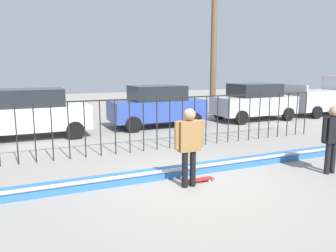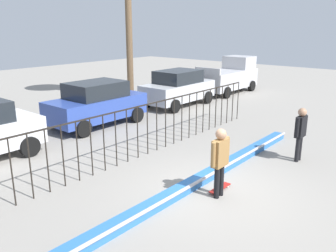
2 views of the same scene
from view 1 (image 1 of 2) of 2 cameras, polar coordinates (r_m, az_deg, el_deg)
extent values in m
plane|color=gray|center=(7.93, 4.03, -9.72)|extent=(60.00, 60.00, 0.00)
cube|color=#2D6BB7|center=(8.40, 2.10, -7.78)|extent=(11.00, 0.36, 0.22)
cylinder|color=#B2B2B7|center=(8.21, 2.66, -7.39)|extent=(11.00, 0.09, 0.09)
cylinder|color=black|center=(10.03, -24.76, -1.31)|extent=(0.04, 0.04, 1.73)
cylinder|color=black|center=(10.03, -22.10, -1.13)|extent=(0.04, 0.04, 1.73)
cylinder|color=black|center=(10.05, -19.45, -0.94)|extent=(0.04, 0.04, 1.73)
cylinder|color=black|center=(10.10, -16.82, -0.75)|extent=(0.04, 0.04, 1.73)
cylinder|color=black|center=(10.17, -14.21, -0.56)|extent=(0.04, 0.04, 1.73)
cylinder|color=black|center=(10.25, -11.64, -0.37)|extent=(0.04, 0.04, 1.73)
cylinder|color=black|center=(10.36, -9.12, -0.19)|extent=(0.04, 0.04, 1.73)
cylinder|color=black|center=(10.49, -6.66, -0.01)|extent=(0.04, 0.04, 1.73)
cylinder|color=black|center=(10.63, -4.26, 0.17)|extent=(0.04, 0.04, 1.73)
cylinder|color=black|center=(10.80, -1.93, 0.34)|extent=(0.04, 0.04, 1.73)
cylinder|color=black|center=(10.98, 0.32, 0.50)|extent=(0.04, 0.04, 1.73)
cylinder|color=black|center=(11.18, 2.50, 0.66)|extent=(0.04, 0.04, 1.73)
cylinder|color=black|center=(11.39, 4.60, 0.81)|extent=(0.04, 0.04, 1.73)
cylinder|color=black|center=(11.62, 6.63, 0.96)|extent=(0.04, 0.04, 1.73)
cylinder|color=black|center=(11.86, 8.57, 1.10)|extent=(0.04, 0.04, 1.73)
cylinder|color=black|center=(12.12, 10.43, 1.23)|extent=(0.04, 0.04, 1.73)
cylinder|color=black|center=(12.39, 12.21, 1.35)|extent=(0.04, 0.04, 1.73)
cylinder|color=black|center=(12.66, 13.92, 1.47)|extent=(0.04, 0.04, 1.73)
cylinder|color=black|center=(12.96, 15.55, 1.58)|extent=(0.04, 0.04, 1.73)
cylinder|color=black|center=(13.26, 17.11, 1.69)|extent=(0.04, 0.04, 1.73)
cylinder|color=black|center=(13.57, 18.60, 1.79)|extent=(0.04, 0.04, 1.73)
cylinder|color=black|center=(13.88, 20.02, 1.88)|extent=(0.04, 0.04, 1.73)
cylinder|color=black|center=(14.21, 21.37, 1.97)|extent=(0.04, 0.04, 1.73)
cylinder|color=black|center=(14.54, 22.67, 2.05)|extent=(0.04, 0.04, 1.73)
cube|color=black|center=(10.52, -4.32, 4.72)|extent=(14.00, 0.04, 0.04)
cylinder|color=black|center=(7.49, 2.95, -7.52)|extent=(0.14, 0.14, 0.83)
cylinder|color=black|center=(7.58, 4.30, -7.33)|extent=(0.14, 0.14, 0.83)
cube|color=olive|center=(7.34, 3.69, -1.74)|extent=(0.51, 0.22, 0.69)
sphere|color=#A87A5B|center=(7.26, 3.74, 1.98)|extent=(0.27, 0.27, 0.27)
cylinder|color=olive|center=(7.20, 1.52, -1.66)|extent=(0.11, 0.11, 0.62)
cylinder|color=olive|center=(7.48, 5.79, -1.27)|extent=(0.11, 0.11, 0.62)
cube|color=#A51E19|center=(7.93, 5.20, -9.26)|extent=(0.80, 0.20, 0.02)
cylinder|color=silver|center=(8.13, 6.61, -9.06)|extent=(0.05, 0.03, 0.05)
cylinder|color=silver|center=(8.01, 7.17, -9.37)|extent=(0.05, 0.03, 0.05)
cylinder|color=silver|center=(7.88, 3.18, -9.62)|extent=(0.05, 0.03, 0.05)
cylinder|color=silver|center=(7.76, 3.70, -9.96)|extent=(0.05, 0.03, 0.05)
cylinder|color=black|center=(9.34, 25.91, -5.09)|extent=(0.14, 0.14, 0.81)
cylinder|color=black|center=(9.48, 26.66, -4.93)|extent=(0.14, 0.14, 0.81)
cube|color=black|center=(9.26, 26.63, -0.59)|extent=(0.49, 0.21, 0.67)
sphere|color=#A87A5B|center=(9.20, 26.86, 2.26)|extent=(0.26, 0.26, 0.26)
cylinder|color=black|center=(9.03, 25.45, -0.52)|extent=(0.11, 0.11, 0.60)
cube|color=silver|center=(13.78, -22.46, 1.35)|extent=(4.30, 1.90, 0.90)
cube|color=#1E2328|center=(13.70, -22.67, 4.58)|extent=(2.36, 1.71, 0.66)
cylinder|color=black|center=(14.89, -16.85, 0.51)|extent=(0.68, 0.22, 0.68)
cylinder|color=black|center=(13.03, -15.77, -0.73)|extent=(0.68, 0.22, 0.68)
cube|color=#2D479E|center=(15.22, -1.91, 2.84)|extent=(4.30, 1.90, 0.90)
cube|color=#1E2328|center=(15.14, -1.93, 5.77)|extent=(2.37, 1.71, 0.66)
cylinder|color=black|center=(16.73, 1.51, 1.93)|extent=(0.68, 0.22, 0.68)
cylinder|color=black|center=(15.05, 4.63, 1.00)|extent=(0.68, 0.22, 0.68)
cylinder|color=black|center=(15.70, -8.17, 1.30)|extent=(0.68, 0.22, 0.68)
cylinder|color=black|center=(13.90, -6.01, 0.24)|extent=(0.68, 0.22, 0.68)
cube|color=#B7BABF|center=(17.77, 14.64, 3.54)|extent=(4.30, 1.90, 0.90)
cube|color=#1E2328|center=(17.71, 14.75, 6.05)|extent=(2.37, 1.71, 0.66)
cylinder|color=black|center=(19.48, 16.21, 2.67)|extent=(0.68, 0.22, 0.68)
cylinder|color=black|center=(18.08, 20.08, 1.93)|extent=(0.68, 0.22, 0.68)
cylinder|color=black|center=(17.74, 8.96, 2.27)|extent=(0.68, 0.22, 0.68)
cylinder|color=black|center=(16.20, 12.61, 1.43)|extent=(0.68, 0.22, 0.68)
cube|color=#B7B7BC|center=(21.19, 25.41, 4.16)|extent=(4.70, 1.90, 1.10)
cube|color=#B7B7BC|center=(19.46, 21.14, 6.18)|extent=(0.12, 1.75, 0.36)
cylinder|color=black|center=(23.07, 26.12, 3.12)|extent=(0.68, 0.22, 0.68)
cylinder|color=black|center=(20.72, 20.42, 2.85)|extent=(0.68, 0.22, 0.68)
cylinder|color=black|center=(19.42, 24.32, 2.16)|extent=(0.68, 0.22, 0.68)
cylinder|color=brown|center=(19.68, 7.92, 13.42)|extent=(0.36, 0.36, 7.80)
camera|label=2|loc=(4.55, -88.34, 20.37)|focal=37.81mm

